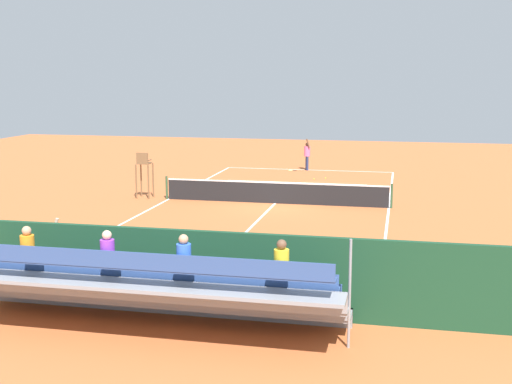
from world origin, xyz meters
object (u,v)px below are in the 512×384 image
object	(u,v)px
courtside_bench	(298,286)
tennis_racket	(291,170)
umpire_chair	(144,170)
equipment_bag	(225,297)
bleacher_stand	(146,289)
tennis_player	(307,153)
tennis_ball_far	(314,179)
tennis_net	(275,192)
line_judge	(52,253)
tennis_ball_near	(326,178)

from	to	relation	value
courtside_bench	tennis_racket	xyz separation A→B (m)	(4.10, -23.78, -0.54)
umpire_chair	equipment_bag	world-z (taller)	umpire_chair
bleacher_stand	tennis_player	world-z (taller)	bleacher_stand
umpire_chair	tennis_player	distance (m)	12.47
bleacher_stand	tennis_ball_far	world-z (taller)	bleacher_stand
tennis_net	tennis_player	size ratio (longest dim) A/B	5.35
courtside_bench	equipment_bag	world-z (taller)	courtside_bench
equipment_bag	tennis_net	bearing A→B (deg)	-84.61
tennis_net	tennis_racket	xyz separation A→B (m)	(1.02, -10.51, -0.49)
tennis_ball_far	line_judge	size ratio (longest dim) A/B	0.03
umpire_chair	tennis_ball_far	xyz separation A→B (m)	(-7.00, -7.29, -1.28)
courtside_bench	tennis_player	xyz separation A→B (m)	(3.19, -24.16, 0.46)
tennis_racket	tennis_ball_far	distance (m)	3.68
bleacher_stand	equipment_bag	world-z (taller)	bleacher_stand
tennis_ball_far	tennis_ball_near	bearing A→B (deg)	-143.33
bleacher_stand	equipment_bag	size ratio (longest dim) A/B	10.07
tennis_net	bleacher_stand	xyz separation A→B (m)	(0.03, 15.40, 0.44)
tennis_net	umpire_chair	xyz separation A→B (m)	(6.20, -0.02, 0.81)
tennis_racket	line_judge	size ratio (longest dim) A/B	0.30
tennis_net	tennis_ball_near	distance (m)	7.89
tennis_ball_near	line_judge	world-z (taller)	line_judge
tennis_racket	tennis_net	bearing A→B (deg)	95.53
bleacher_stand	tennis_ball_near	distance (m)	23.21
tennis_net	line_judge	size ratio (longest dim) A/B	5.35
tennis_net	tennis_player	world-z (taller)	tennis_player
tennis_racket	tennis_ball_near	bearing A→B (deg)	130.99
tennis_net	tennis_ball_far	bearing A→B (deg)	-96.21
tennis_net	courtside_bench	bearing A→B (deg)	103.08
tennis_net	tennis_player	xyz separation A→B (m)	(0.10, -10.89, 0.51)
umpire_chair	line_judge	world-z (taller)	umpire_chair
bleacher_stand	tennis_ball_far	xyz separation A→B (m)	(-0.82, -22.71, -0.91)
line_judge	tennis_racket	bearing A→B (deg)	-95.91
equipment_bag	tennis_ball_near	bearing A→B (deg)	-90.32
tennis_ball_near	tennis_ball_far	world-z (taller)	same
tennis_racket	line_judge	distance (m)	23.98
tennis_player	tennis_racket	xyz separation A→B (m)	(0.91, 0.38, -1.00)
courtside_bench	bleacher_stand	bearing A→B (deg)	34.34
tennis_player	tennis_net	bearing A→B (deg)	90.54
tennis_net	tennis_racket	world-z (taller)	tennis_net
courtside_bench	tennis_racket	size ratio (longest dim) A/B	3.07
umpire_chair	line_judge	bearing A→B (deg)	101.50
tennis_net	umpire_chair	bearing A→B (deg)	-0.22
tennis_net	tennis_ball_near	bearing A→B (deg)	-100.12
line_judge	tennis_player	bearing A→B (deg)	-97.95
tennis_net	courtside_bench	distance (m)	13.63
tennis_racket	line_judge	world-z (taller)	line_judge
bleacher_stand	tennis_player	bearing A→B (deg)	-89.83
tennis_player	tennis_ball_near	size ratio (longest dim) A/B	29.18
tennis_ball_near	bleacher_stand	bearing A→B (deg)	86.52
equipment_bag	tennis_racket	xyz separation A→B (m)	(2.28, -23.91, -0.16)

